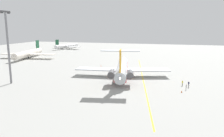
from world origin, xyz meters
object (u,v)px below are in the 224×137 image
object	(u,v)px
ground_crew_near_nose	(182,82)
safety_cone_nose	(101,66)
safety_cone_wingtip	(182,91)
ground_crew_near_tail	(189,83)
ground_crew_portside	(186,86)
light_mast	(8,44)
airliner_far_right	(67,46)
main_jetliner	(122,68)
airliner_mid_right	(28,54)

from	to	relation	value
ground_crew_near_nose	safety_cone_nose	bearing A→B (deg)	64.85
safety_cone_wingtip	ground_crew_near_tail	bearing A→B (deg)	-17.50
ground_crew_portside	light_mast	xyz separation A→B (m)	(-8.84, 56.39, 12.05)
ground_crew_near_tail	safety_cone_nose	bearing A→B (deg)	-119.67
ground_crew_near_nose	light_mast	size ratio (longest dim) A/B	0.07
safety_cone_wingtip	airliner_far_right	bearing A→B (deg)	40.90
main_jetliner	airliner_far_right	size ratio (longest dim) A/B	1.48
airliner_mid_right	light_mast	distance (m)	61.73
ground_crew_near_nose	ground_crew_near_tail	world-z (taller)	ground_crew_near_tail
airliner_far_right	safety_cone_nose	xyz separation A→B (m)	(-71.78, -55.16, -2.16)
safety_cone_nose	airliner_far_right	bearing A→B (deg)	37.54
main_jetliner	ground_crew_near_nose	bearing A→B (deg)	-118.99
ground_crew_near_tail	light_mast	size ratio (longest dim) A/B	0.08
safety_cone_nose	light_mast	distance (m)	45.33
main_jetliner	safety_cone_wingtip	xyz separation A→B (m)	(-14.79, -21.55, -2.97)
airliner_far_right	ground_crew_portside	world-z (taller)	airliner_far_right
ground_crew_portside	safety_cone_wingtip	xyz separation A→B (m)	(-3.69, 1.35, -0.77)
ground_crew_portside	safety_cone_nose	world-z (taller)	ground_crew_portside
main_jetliner	ground_crew_near_tail	size ratio (longest dim) A/B	22.41
ground_crew_near_nose	safety_cone_wingtip	world-z (taller)	ground_crew_near_nose
main_jetliner	safety_cone_wingtip	bearing A→B (deg)	-136.23
main_jetliner	ground_crew_near_nose	distance (m)	22.98
airliner_far_right	ground_crew_near_tail	bearing A→B (deg)	-122.55
safety_cone_wingtip	main_jetliner	bearing A→B (deg)	55.53
airliner_mid_right	light_mast	bearing A→B (deg)	21.52
main_jetliner	airliner_far_right	bearing A→B (deg)	25.85
ground_crew_near_tail	safety_cone_wingtip	xyz separation A→B (m)	(-6.93, 2.19, -0.87)
main_jetliner	safety_cone_wingtip	size ratio (longest dim) A/B	73.80
airliner_mid_right	light_mast	xyz separation A→B (m)	(-51.79, -32.01, 10.18)
ground_crew_portside	safety_cone_nose	bearing A→B (deg)	-47.53
ground_crew_near_tail	safety_cone_wingtip	distance (m)	7.32
main_jetliner	safety_cone_nose	distance (m)	24.85
light_mast	safety_cone_wingtip	bearing A→B (deg)	-84.66
ground_crew_portside	light_mast	distance (m)	58.33
main_jetliner	ground_crew_near_nose	xyz separation A→B (m)	(-6.77, -21.85, -2.18)
ground_crew_near_nose	safety_cone_wingtip	distance (m)	8.06
main_jetliner	light_mast	size ratio (longest dim) A/B	1.71
main_jetliner	airliner_mid_right	size ratio (longest dim) A/B	1.23
ground_crew_portside	safety_cone_wingtip	world-z (taller)	ground_crew_portside
ground_crew_portside	airliner_far_right	bearing A→B (deg)	-56.42
ground_crew_near_tail	ground_crew_near_nose	bearing A→B (deg)	-114.42
safety_cone_nose	main_jetliner	bearing A→B (deg)	-142.13
ground_crew_near_tail	light_mast	bearing A→B (deg)	-72.64
airliner_mid_right	ground_crew_near_tail	distance (m)	97.69
light_mast	airliner_far_right	bearing A→B (deg)	18.32
main_jetliner	light_mast	distance (m)	40.20
ground_crew_near_nose	safety_cone_nose	xyz separation A→B (m)	(26.25, 36.99, -0.79)
ground_crew_near_nose	airliner_far_right	bearing A→B (deg)	53.45
airliner_mid_right	airliner_far_right	distance (m)	59.60
airliner_far_right	safety_cone_nose	bearing A→B (deg)	-128.51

